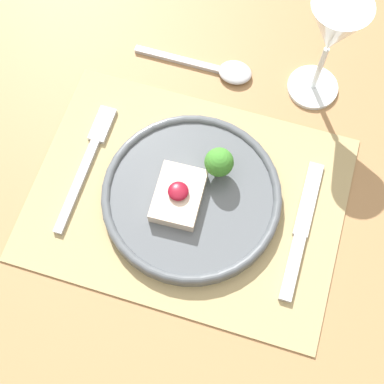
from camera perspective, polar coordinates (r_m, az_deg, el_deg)
ground_plane at (r=1.45m, az=-0.24°, el=-11.47°), size 8.00×8.00×0.00m
dining_table at (r=0.81m, az=-0.42°, el=-3.08°), size 1.37×0.95×0.75m
placemat at (r=0.72m, az=-0.47°, el=-0.67°), size 0.42×0.31×0.00m
dinner_plate at (r=0.71m, az=0.01°, el=-0.15°), size 0.24×0.24×0.07m
fork at (r=0.76m, az=-10.98°, el=3.56°), size 0.02×0.20×0.01m
knife at (r=0.71m, az=11.37°, el=-4.87°), size 0.02×0.20×0.01m
spoon at (r=0.82m, az=3.13°, el=12.94°), size 0.18×0.04×0.01m
wine_glass_near at (r=0.73m, az=14.79°, el=16.06°), size 0.08×0.08×0.18m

